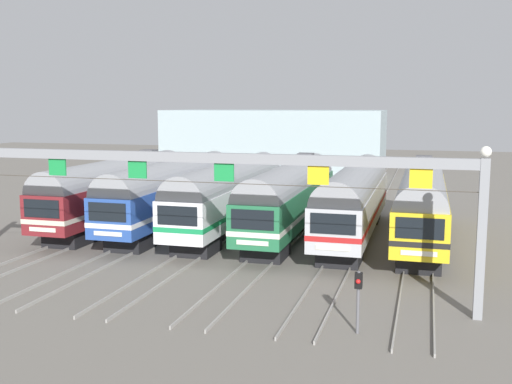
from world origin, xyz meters
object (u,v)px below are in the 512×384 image
Objects in this scene: commuter_train_yellow at (422,200)px; yard_signal_mast at (358,290)px; catenary_gantry at (180,177)px; commuter_train_stainless at (354,198)px; commuter_train_blue at (173,190)px; commuter_train_green at (290,195)px; commuter_train_maroon at (118,188)px; commuter_train_white at (230,193)px.

commuter_train_yellow is 16.58m from yard_signal_mast.
commuter_train_stainless is at bearing 65.16° from catenary_gantry.
commuter_train_green reaches higher than commuter_train_blue.
commuter_train_blue is 8.33m from commuter_train_green.
commuter_train_green reaches higher than yard_signal_mast.
commuter_train_maroon is 1.00× the size of commuter_train_white.
commuter_train_white is 0.69× the size of catenary_gantry.
commuter_train_yellow is at bearing 0.06° from commuter_train_stainless.
commuter_train_stainless is (4.16, -0.00, -0.00)m from commuter_train_green.
commuter_train_yellow is at bearing 0.02° from commuter_train_white.
catenary_gantry reaches higher than yard_signal_mast.
commuter_train_maroon is at bearing 138.78° from yard_signal_mast.
commuter_train_yellow reaches higher than commuter_train_stainless.
commuter_train_maroon is at bearing 179.94° from commuter_train_blue.
commuter_train_yellow is at bearing 52.36° from catenary_gantry.
commuter_train_blue is 1.00× the size of commuter_train_yellow.
commuter_train_blue is 1.00× the size of commuter_train_stainless.
commuter_train_maroon reaches higher than commuter_train_stainless.
commuter_train_yellow is (8.33, 0.00, 0.00)m from commuter_train_green.
yard_signal_mast is (8.33, -2.92, -3.66)m from catenary_gantry.
commuter_train_stainless is at bearing -0.01° from commuter_train_maroon.
catenary_gantry is 10.80× the size of yard_signal_mast.
commuter_train_stainless is (8.33, 0.00, 0.00)m from commuter_train_white.
commuter_train_yellow is (20.82, 0.00, 0.00)m from commuter_train_maroon.
catenary_gantry is at bearing -81.23° from commuter_train_white.
commuter_train_maroon is 7.48× the size of yard_signal_mast.
commuter_train_green is (12.49, 0.00, 0.00)m from commuter_train_maroon.
yard_signal_mast is at bearing -41.22° from commuter_train_maroon.
catenary_gantry reaches higher than commuter_train_blue.
commuter_train_yellow is 0.69× the size of catenary_gantry.
commuter_train_green is at bearing 81.23° from catenary_gantry.
commuter_train_white is 4.16m from commuter_train_green.
commuter_train_maroon is 20.82m from commuter_train_yellow.
yard_signal_mast is (10.41, -16.41, -0.99)m from commuter_train_white.
commuter_train_green is at bearing 180.00° from commuter_train_yellow.
commuter_train_white reaches higher than yard_signal_mast.
commuter_train_stainless is 4.16m from commuter_train_yellow.
commuter_train_stainless is (12.49, 0.00, 0.00)m from commuter_train_blue.
commuter_train_green is at bearing 0.03° from commuter_train_blue.
commuter_train_yellow reaches higher than commuter_train_blue.
catenary_gantry is (-10.41, -13.50, 2.67)m from commuter_train_yellow.
commuter_train_blue is 21.97m from yard_signal_mast.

